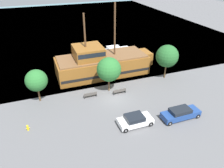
{
  "coord_description": "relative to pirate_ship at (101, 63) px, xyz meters",
  "views": [
    {
      "loc": [
        -9.43,
        -24.62,
        17.24
      ],
      "look_at": [
        0.44,
        2.0,
        1.2
      ],
      "focal_mm": 35.0,
      "sensor_mm": 36.0,
      "label": 1
    }
  ],
  "objects": [
    {
      "name": "fire_hydrant",
      "position": [
        -12.57,
        -11.03,
        -1.58
      ],
      "size": [
        0.42,
        0.25,
        0.76
      ],
      "color": "yellow",
      "rests_on": "ground_plane"
    },
    {
      "name": "ground_plane",
      "position": [
        -0.75,
        -8.13,
        -1.99
      ],
      "size": [
        160.0,
        160.0,
        0.0
      ],
      "primitive_type": "plane",
      "color": "#5B5B5E"
    },
    {
      "name": "tree_row_mideast",
      "position": [
        -0.69,
        -5.85,
        1.56
      ],
      "size": [
        3.57,
        3.57,
        5.34
      ],
      "color": "brown",
      "rests_on": "ground_plane"
    },
    {
      "name": "water_surface",
      "position": [
        -0.75,
        35.87,
        -1.99
      ],
      "size": [
        80.0,
        80.0,
        0.0
      ],
      "primitive_type": "plane",
      "color": "slate",
      "rests_on": "ground"
    },
    {
      "name": "bench_promenade_east",
      "position": [
        -3.86,
        -6.75,
        -1.54
      ],
      "size": [
        1.91,
        0.45,
        0.85
      ],
      "color": "#4C4742",
      "rests_on": "ground_plane"
    },
    {
      "name": "moored_boat_dockside",
      "position": [
        5.6,
        7.88,
        -1.33
      ],
      "size": [
        6.48,
        2.42,
        1.69
      ],
      "color": "silver",
      "rests_on": "water_surface"
    },
    {
      "name": "tree_row_midwest",
      "position": [
        9.54,
        -5.11,
        1.89
      ],
      "size": [
        3.62,
        3.62,
        5.7
      ],
      "color": "brown",
      "rests_on": "ground_plane"
    },
    {
      "name": "bench_promenade_west",
      "position": [
        0.46,
        -7.29,
        -1.54
      ],
      "size": [
        1.96,
        0.45,
        0.85
      ],
      "color": "#4C4742",
      "rests_on": "ground_plane"
    },
    {
      "name": "parked_car_curb_mid",
      "position": [
        -0.47,
        -14.46,
        -1.31
      ],
      "size": [
        4.14,
        2.0,
        1.35
      ],
      "color": "white",
      "rests_on": "ground_plane"
    },
    {
      "name": "tree_row_east",
      "position": [
        -10.78,
        -5.06,
        1.25
      ],
      "size": [
        2.99,
        2.99,
        4.74
      ],
      "color": "brown",
      "rests_on": "ground_plane"
    },
    {
      "name": "parked_car_curb_front",
      "position": [
        5.39,
        -15.27,
        -1.28
      ],
      "size": [
        4.94,
        1.79,
        1.42
      ],
      "color": "navy",
      "rests_on": "ground_plane"
    },
    {
      "name": "pirate_ship",
      "position": [
        0.0,
        0.0,
        0.0
      ],
      "size": [
        16.71,
        6.0,
        11.79
      ],
      "color": "brown",
      "rests_on": "water_surface"
    }
  ]
}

